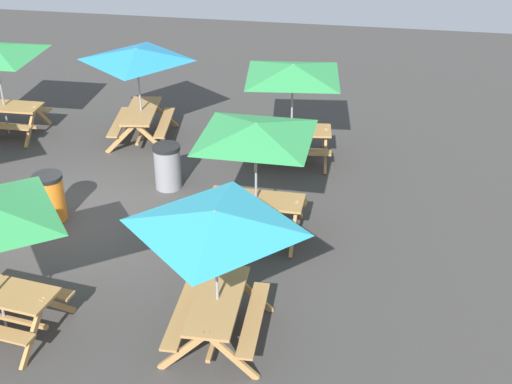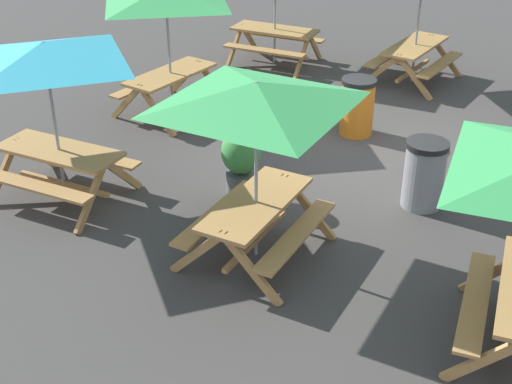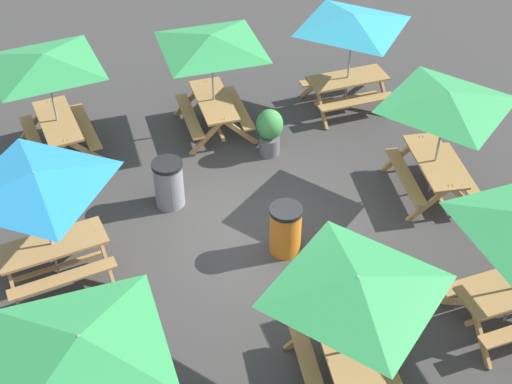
{
  "view_description": "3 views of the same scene",
  "coord_description": "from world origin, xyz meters",
  "px_view_note": "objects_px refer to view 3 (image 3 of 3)",
  "views": [
    {
      "loc": [
        5.48,
        -11.56,
        7.36
      ],
      "look_at": [
        3.47,
        -0.1,
        0.9
      ],
      "focal_mm": 50.0,
      "sensor_mm": 36.0,
      "label": 1
    },
    {
      "loc": [
        10.12,
        3.33,
        5.06
      ],
      "look_at": [
        3.47,
        -0.1,
        0.9
      ],
      "focal_mm": 50.0,
      "sensor_mm": 36.0,
      "label": 2
    },
    {
      "loc": [
        -9.21,
        3.06,
        9.04
      ],
      "look_at": [
        0.08,
        0.05,
        0.9
      ],
      "focal_mm": 50.0,
      "sensor_mm": 36.0,
      "label": 3
    }
  ],
  "objects_px": {
    "picnic_table_1": "(83,352)",
    "picnic_table_2": "(446,106)",
    "trash_bin_orange": "(285,229)",
    "potted_plant_0": "(270,130)",
    "picnic_table_0": "(211,49)",
    "picnic_table_4": "(352,28)",
    "picnic_table_5": "(356,293)",
    "trash_bin_gray": "(169,183)",
    "picnic_table_3": "(37,187)",
    "picnic_table_7": "(46,68)"
  },
  "relations": [
    {
      "from": "picnic_table_1",
      "to": "picnic_table_2",
      "type": "distance_m",
      "value": 7.79
    },
    {
      "from": "picnic_table_1",
      "to": "picnic_table_0",
      "type": "bearing_deg",
      "value": -27.69
    },
    {
      "from": "potted_plant_0",
      "to": "picnic_table_7",
      "type": "bearing_deg",
      "value": 70.71
    },
    {
      "from": "picnic_table_7",
      "to": "picnic_table_1",
      "type": "bearing_deg",
      "value": 171.85
    },
    {
      "from": "picnic_table_5",
      "to": "trash_bin_gray",
      "type": "bearing_deg",
      "value": 24.85
    },
    {
      "from": "picnic_table_1",
      "to": "picnic_table_7",
      "type": "bearing_deg",
      "value": -2.42
    },
    {
      "from": "potted_plant_0",
      "to": "picnic_table_3",
      "type": "bearing_deg",
      "value": 116.09
    },
    {
      "from": "picnic_table_0",
      "to": "picnic_table_7",
      "type": "xyz_separation_m",
      "value": [
        0.24,
        3.29,
        0.0
      ]
    },
    {
      "from": "picnic_table_3",
      "to": "picnic_table_7",
      "type": "bearing_deg",
      "value": -104.95
    },
    {
      "from": "picnic_table_1",
      "to": "potted_plant_0",
      "type": "distance_m",
      "value": 7.29
    },
    {
      "from": "picnic_table_0",
      "to": "picnic_table_1",
      "type": "height_order",
      "value": "same"
    },
    {
      "from": "trash_bin_orange",
      "to": "picnic_table_5",
      "type": "bearing_deg",
      "value": 177.83
    },
    {
      "from": "picnic_table_3",
      "to": "picnic_table_4",
      "type": "distance_m",
      "value": 7.69
    },
    {
      "from": "trash_bin_gray",
      "to": "potted_plant_0",
      "type": "xyz_separation_m",
      "value": [
        0.96,
        -2.35,
        0.09
      ]
    },
    {
      "from": "picnic_table_2",
      "to": "picnic_table_4",
      "type": "height_order",
      "value": "same"
    },
    {
      "from": "picnic_table_3",
      "to": "trash_bin_gray",
      "type": "distance_m",
      "value": 3.01
    },
    {
      "from": "picnic_table_5",
      "to": "picnic_table_7",
      "type": "bearing_deg",
      "value": 31.79
    },
    {
      "from": "picnic_table_7",
      "to": "trash_bin_gray",
      "type": "bearing_deg",
      "value": -149.84
    },
    {
      "from": "picnic_table_1",
      "to": "trash_bin_orange",
      "type": "height_order",
      "value": "picnic_table_1"
    },
    {
      "from": "picnic_table_5",
      "to": "trash_bin_orange",
      "type": "height_order",
      "value": "picnic_table_5"
    },
    {
      "from": "picnic_table_7",
      "to": "picnic_table_2",
      "type": "bearing_deg",
      "value": -124.77
    },
    {
      "from": "picnic_table_1",
      "to": "trash_bin_orange",
      "type": "distance_m",
      "value": 4.87
    },
    {
      "from": "picnic_table_0",
      "to": "picnic_table_3",
      "type": "xyz_separation_m",
      "value": [
        -3.47,
        3.76,
        0.0
      ]
    },
    {
      "from": "picnic_table_5",
      "to": "picnic_table_0",
      "type": "bearing_deg",
      "value": 7.57
    },
    {
      "from": "picnic_table_4",
      "to": "potted_plant_0",
      "type": "xyz_separation_m",
      "value": [
        -1.17,
        2.26,
        -1.41
      ]
    },
    {
      "from": "picnic_table_3",
      "to": "picnic_table_5",
      "type": "distance_m",
      "value": 5.23
    },
    {
      "from": "picnic_table_4",
      "to": "picnic_table_5",
      "type": "xyz_separation_m",
      "value": [
        -6.99,
        3.05,
        0.0
      ]
    },
    {
      "from": "picnic_table_2",
      "to": "potted_plant_0",
      "type": "relative_size",
      "value": 2.22
    },
    {
      "from": "trash_bin_orange",
      "to": "potted_plant_0",
      "type": "height_order",
      "value": "potted_plant_0"
    },
    {
      "from": "picnic_table_0",
      "to": "trash_bin_gray",
      "type": "distance_m",
      "value": 3.03
    },
    {
      "from": "potted_plant_0",
      "to": "trash_bin_orange",
      "type": "bearing_deg",
      "value": 166.68
    },
    {
      "from": "picnic_table_5",
      "to": "picnic_table_4",
      "type": "bearing_deg",
      "value": -16.55
    },
    {
      "from": "picnic_table_5",
      "to": "picnic_table_1",
      "type": "bearing_deg",
      "value": 94.61
    },
    {
      "from": "trash_bin_orange",
      "to": "potted_plant_0",
      "type": "xyz_separation_m",
      "value": [
        2.86,
        -0.68,
        0.09
      ]
    },
    {
      "from": "picnic_table_1",
      "to": "picnic_table_7",
      "type": "xyz_separation_m",
      "value": [
        7.12,
        -0.21,
        0.0
      ]
    },
    {
      "from": "trash_bin_orange",
      "to": "picnic_table_1",
      "type": "bearing_deg",
      "value": 127.35
    },
    {
      "from": "picnic_table_7",
      "to": "picnic_table_3",
      "type": "bearing_deg",
      "value": 166.26
    },
    {
      "from": "potted_plant_0",
      "to": "picnic_table_1",
      "type": "bearing_deg",
      "value": 142.46
    },
    {
      "from": "picnic_table_4",
      "to": "picnic_table_5",
      "type": "distance_m",
      "value": 7.62
    },
    {
      "from": "picnic_table_4",
      "to": "trash_bin_gray",
      "type": "bearing_deg",
      "value": 23.58
    },
    {
      "from": "picnic_table_5",
      "to": "picnic_table_2",
      "type": "bearing_deg",
      "value": -36.16
    },
    {
      "from": "trash_bin_gray",
      "to": "picnic_table_0",
      "type": "bearing_deg",
      "value": -34.56
    },
    {
      "from": "picnic_table_2",
      "to": "picnic_table_4",
      "type": "xyz_separation_m",
      "value": [
        3.36,
        0.36,
        0.0
      ]
    },
    {
      "from": "trash_bin_gray",
      "to": "picnic_table_2",
      "type": "bearing_deg",
      "value": -103.9
    },
    {
      "from": "picnic_table_4",
      "to": "trash_bin_gray",
      "type": "xyz_separation_m",
      "value": [
        -2.13,
        4.61,
        -1.49
      ]
    },
    {
      "from": "picnic_table_1",
      "to": "potted_plant_0",
      "type": "relative_size",
      "value": 2.69
    },
    {
      "from": "picnic_table_1",
      "to": "trash_bin_gray",
      "type": "height_order",
      "value": "picnic_table_1"
    },
    {
      "from": "picnic_table_1",
      "to": "potted_plant_0",
      "type": "xyz_separation_m",
      "value": [
        5.67,
        -4.36,
        -1.41
      ]
    },
    {
      "from": "picnic_table_4",
      "to": "potted_plant_0",
      "type": "bearing_deg",
      "value": 26.16
    },
    {
      "from": "picnic_table_3",
      "to": "picnic_table_4",
      "type": "xyz_separation_m",
      "value": [
        3.43,
        -6.88,
        0.0
      ]
    }
  ]
}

